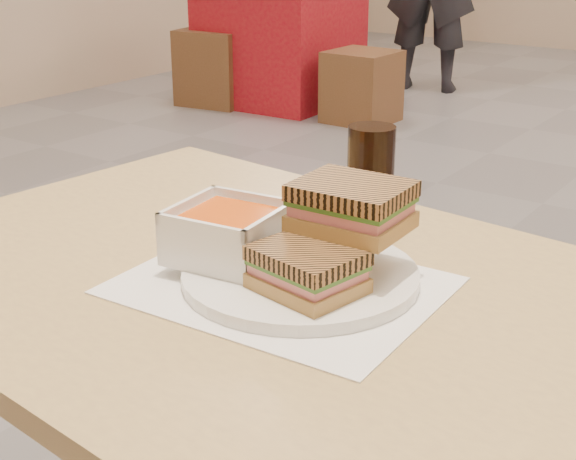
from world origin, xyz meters
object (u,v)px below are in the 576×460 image
Objects in this scene: cola_glass at (370,176)px; bg_chair_0l at (218,66)px; bg_table_0 at (280,45)px; bg_chair_0r at (362,87)px; main_table at (316,382)px; panini_lower at (308,269)px; plate at (300,276)px; soup_bowl at (228,235)px.

cola_glass is 4.33m from bg_chair_0l.
bg_table_0 is 0.78m from bg_chair_0r.
bg_chair_0r is at bearing -14.93° from bg_table_0.
main_table is 0.31m from cola_glass.
bg_chair_0l is (-2.99, 3.41, -0.55)m from panini_lower.
cola_glass is 4.34m from bg_table_0.
plate is 0.33× the size of bg_table_0.
panini_lower is at bearing -88.58° from main_table.
main_table is 8.89× the size of cola_glass.
bg_chair_0l is at bearing -135.32° from bg_table_0.
plate is 0.10m from soup_bowl.
bg_chair_0l is 1.15× the size of bg_chair_0r.
plate is at bearing 11.54° from soup_bowl.
bg_table_0 is at bearing 124.93° from soup_bowl.
bg_chair_0r is at bearing 117.77° from soup_bowl.
cola_glass is 3.80m from bg_chair_0r.
main_table is 4.45× the size of plate.
plate is 0.07m from panini_lower.
bg_table_0 is at bearing 44.68° from bg_chair_0l.
panini_lower is (0.04, -0.04, 0.03)m from plate.
soup_bowl is 1.07× the size of panini_lower.
panini_lower reaches higher than plate.
bg_chair_0l is at bearing 130.21° from soup_bowl.
main_table is 4.02m from bg_chair_0r.
cola_glass reaches higher than soup_bowl.
plate reaches higher than bg_chair_0l.
bg_chair_0l is at bearing -174.74° from bg_chair_0r.
soup_bowl is at bearing 170.40° from panini_lower.
cola_glass reaches higher than plate.
plate is 4.54m from bg_table_0.
panini_lower is 0.27× the size of bg_chair_0l.
bg_chair_0r is (-1.89, 3.23, -0.61)m from cola_glass.
bg_table_0 is at bearing 126.13° from panini_lower.
bg_chair_0r is (-1.83, 3.48, -0.59)m from soup_bowl.
bg_table_0 is 1.81× the size of bg_chair_0l.
bg_chair_0r is (-1.92, 3.46, -0.55)m from plate.
panini_lower is 0.28m from cola_glass.
main_table is 0.16m from panini_lower.
panini_lower is at bearing -53.87° from bg_table_0.
plate is 2.00× the size of cola_glass.
main_table reaches higher than bg_chair_0l.
plate is at bearing -53.95° from bg_table_0.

